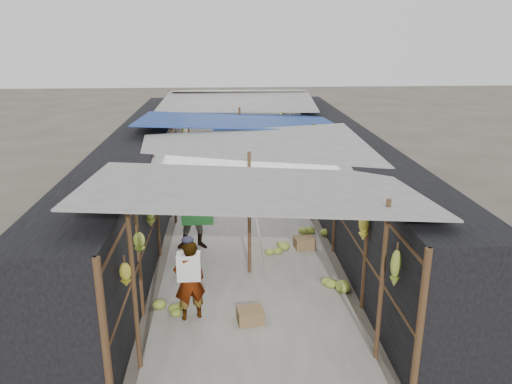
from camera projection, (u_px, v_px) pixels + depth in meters
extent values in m
plane|color=#6B6356|center=(260.00, 363.00, 7.61)|extent=(80.00, 80.00, 0.00)
cube|color=#9E998E|center=(243.00, 214.00, 13.79)|extent=(3.60, 16.00, 0.02)
cube|color=black|center=(142.00, 176.00, 13.28)|extent=(1.40, 15.00, 2.30)
cube|color=black|center=(342.00, 173.00, 13.60)|extent=(1.40, 15.00, 2.30)
cube|color=olive|center=(250.00, 316.00, 8.62)|extent=(0.49, 0.41, 0.27)
cube|color=olive|center=(304.00, 243.00, 11.58)|extent=(0.50, 0.42, 0.27)
cube|color=olive|center=(232.00, 162.00, 18.76)|extent=(0.49, 0.41, 0.29)
cylinder|color=black|center=(283.00, 186.00, 16.03)|extent=(0.63, 0.63, 0.19)
imported|color=white|center=(189.00, 281.00, 8.56)|extent=(0.63, 0.51, 1.49)
imported|color=#1E4C9A|center=(195.00, 211.00, 11.36)|extent=(0.90, 0.70, 1.83)
imported|color=#4E4A44|center=(295.00, 180.00, 15.68)|extent=(0.36, 0.55, 0.79)
cylinder|color=brown|center=(134.00, 291.00, 7.11)|extent=(0.07, 0.07, 2.60)
cylinder|color=brown|center=(382.00, 283.00, 7.32)|extent=(0.07, 0.07, 2.60)
cylinder|color=brown|center=(249.00, 215.00, 10.07)|extent=(0.07, 0.07, 2.60)
cylinder|color=brown|center=(174.00, 176.00, 12.81)|extent=(0.07, 0.07, 2.60)
cylinder|color=brown|center=(312.00, 173.00, 13.02)|extent=(0.07, 0.07, 2.60)
cylinder|color=brown|center=(240.00, 149.00, 15.77)|extent=(0.07, 0.07, 2.60)
cylinder|color=brown|center=(189.00, 131.00, 18.51)|extent=(0.07, 0.07, 2.60)
cylinder|color=brown|center=(285.00, 130.00, 18.73)|extent=(0.07, 0.07, 2.60)
cube|color=#979692|center=(255.00, 187.00, 7.80)|extent=(5.21, 3.19, 0.52)
cube|color=#979692|center=(256.00, 150.00, 10.90)|extent=(5.23, 3.73, 0.50)
cube|color=navy|center=(238.00, 121.00, 13.98)|extent=(5.40, 3.60, 0.41)
cube|color=#979692|center=(238.00, 101.00, 17.10)|extent=(5.37, 3.66, 0.27)
cube|color=#979692|center=(239.00, 91.00, 19.35)|extent=(5.00, 1.99, 0.24)
cylinder|color=brown|center=(166.00, 143.00, 13.04)|extent=(0.06, 15.00, 0.06)
cylinder|color=brown|center=(318.00, 141.00, 13.28)|extent=(0.06, 15.00, 0.06)
cylinder|color=gray|center=(243.00, 142.00, 13.16)|extent=(0.02, 15.00, 0.02)
cube|color=#256F2D|center=(197.00, 207.00, 9.29)|extent=(0.60, 0.03, 0.70)
cube|color=#A22618|center=(280.00, 159.00, 12.62)|extent=(0.50, 0.03, 0.60)
cube|color=#203E95|center=(223.00, 129.00, 16.49)|extent=(0.65, 0.03, 0.60)
cube|color=#1833A1|center=(264.00, 170.00, 11.74)|extent=(0.55, 0.03, 0.65)
cube|color=#193DA7|center=(228.00, 143.00, 14.39)|extent=(0.70, 0.03, 0.60)
ellipsoid|color=#A3992A|center=(126.00, 275.00, 6.93)|extent=(0.16, 0.14, 0.37)
ellipsoid|color=olive|center=(139.00, 243.00, 8.04)|extent=(0.19, 0.16, 0.36)
ellipsoid|color=olive|center=(150.00, 214.00, 9.26)|extent=(0.19, 0.16, 0.53)
ellipsoid|color=#A3992A|center=(163.00, 184.00, 11.23)|extent=(0.18, 0.15, 0.45)
ellipsoid|color=olive|center=(168.00, 164.00, 12.30)|extent=(0.19, 0.16, 0.36)
ellipsoid|color=olive|center=(175.00, 151.00, 14.00)|extent=(0.14, 0.12, 0.51)
ellipsoid|color=#A3992A|center=(180.00, 143.00, 15.64)|extent=(0.16, 0.13, 0.52)
ellipsoid|color=olive|center=(183.00, 127.00, 16.91)|extent=(0.14, 0.12, 0.53)
ellipsoid|color=#A3992A|center=(185.00, 122.00, 17.96)|extent=(0.14, 0.12, 0.41)
ellipsoid|color=#A3992A|center=(189.00, 118.00, 19.90)|extent=(0.18, 0.15, 0.56)
ellipsoid|color=olive|center=(395.00, 268.00, 6.95)|extent=(0.15, 0.13, 0.57)
ellipsoid|color=#A3992A|center=(364.00, 226.00, 8.52)|extent=(0.18, 0.16, 0.53)
ellipsoid|color=olive|center=(348.00, 205.00, 9.62)|extent=(0.15, 0.12, 0.37)
ellipsoid|color=olive|center=(331.00, 182.00, 11.14)|extent=(0.17, 0.14, 0.48)
ellipsoid|color=olive|center=(317.00, 165.00, 12.80)|extent=(0.16, 0.13, 0.56)
ellipsoid|color=olive|center=(307.00, 147.00, 14.33)|extent=(0.17, 0.14, 0.52)
ellipsoid|color=#A3992A|center=(301.00, 136.00, 15.30)|extent=(0.15, 0.13, 0.46)
ellipsoid|color=olive|center=(293.00, 128.00, 17.18)|extent=(0.18, 0.15, 0.55)
ellipsoid|color=#A3992A|center=(289.00, 123.00, 18.12)|extent=(0.14, 0.12, 0.50)
ellipsoid|color=olive|center=(283.00, 117.00, 20.14)|extent=(0.18, 0.15, 0.53)
ellipsoid|color=olive|center=(314.00, 230.00, 12.34)|extent=(0.56, 0.47, 0.28)
ellipsoid|color=olive|center=(330.00, 285.00, 9.69)|extent=(0.50, 0.42, 0.25)
ellipsoid|color=#A3992A|center=(193.00, 256.00, 10.98)|extent=(0.45, 0.39, 0.23)
ellipsoid|color=#A3992A|center=(287.00, 199.00, 14.74)|extent=(0.48, 0.40, 0.24)
ellipsoid|color=#A3992A|center=(194.00, 167.00, 18.22)|extent=(0.44, 0.38, 0.22)
ellipsoid|color=olive|center=(192.00, 189.00, 15.47)|extent=(0.65, 0.55, 0.33)
ellipsoid|color=olive|center=(278.00, 247.00, 11.47)|extent=(0.44, 0.37, 0.22)
ellipsoid|color=olive|center=(230.00, 203.00, 14.27)|extent=(0.56, 0.48, 0.28)
ellipsoid|color=olive|center=(171.00, 304.00, 9.03)|extent=(0.49, 0.42, 0.25)
ellipsoid|color=#A3992A|center=(285.00, 172.00, 17.61)|extent=(0.45, 0.38, 0.22)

